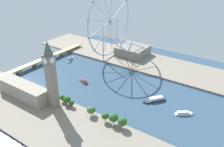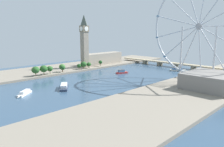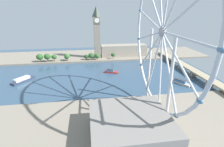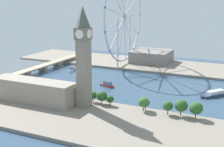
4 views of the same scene
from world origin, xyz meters
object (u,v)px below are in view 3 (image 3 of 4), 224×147
object	(u,v)px
parliament_block	(124,50)
ferris_wheel	(162,33)
river_bridge	(188,68)
tour_boat_2	(23,80)
tour_boat_0	(181,82)
tour_boat_1	(111,71)
clock_tower	(97,32)
riverside_hall	(130,127)

from	to	relation	value
parliament_block	ferris_wheel	bearing A→B (deg)	-3.31
river_bridge	tour_boat_2	world-z (taller)	river_bridge
parliament_block	tour_boat_2	xyz separation A→B (m)	(101.39, -155.47, -11.14)
ferris_wheel	tour_boat_0	size ratio (longest dim) A/B	4.70
tour_boat_1	tour_boat_2	size ratio (longest dim) A/B	0.68
clock_tower	tour_boat_2	world-z (taller)	clock_tower
clock_tower	riverside_hall	size ratio (longest dim) A/B	1.65
clock_tower	tour_boat_1	distance (m)	91.31
clock_tower	tour_boat_0	size ratio (longest dim) A/B	3.18
tour_boat_0	tour_boat_1	distance (m)	98.07
tour_boat_0	tour_boat_1	size ratio (longest dim) A/B	1.31
tour_boat_1	tour_boat_2	bearing A→B (deg)	-151.99
parliament_block	ferris_wheel	world-z (taller)	ferris_wheel
tour_boat_2	tour_boat_0	bearing A→B (deg)	-64.05
parliament_block	riverside_hall	world-z (taller)	parliament_block
clock_tower	tour_boat_0	distance (m)	168.69
parliament_block	tour_boat_2	bearing A→B (deg)	-56.89
river_bridge	clock_tower	bearing A→B (deg)	-124.63
parliament_block	tour_boat_1	distance (m)	93.89
ferris_wheel	riverside_hall	xyz separation A→B (m)	(33.39, -32.05, -60.58)
river_bridge	tour_boat_0	xyz separation A→B (m)	(40.05, -32.88, -4.05)
tour_boat_1	clock_tower	bearing A→B (deg)	121.09
clock_tower	river_bridge	world-z (taller)	clock_tower
ferris_wheel	river_bridge	world-z (taller)	ferris_wheel
river_bridge	tour_boat_1	distance (m)	115.99
clock_tower	tour_boat_1	bearing A→B (deg)	10.71
riverside_hall	river_bridge	size ratio (longest dim) A/B	0.26
river_bridge	tour_boat_2	bearing A→B (deg)	-89.37
clock_tower	parliament_block	distance (m)	64.05
tour_boat_1	tour_boat_2	distance (m)	119.46
river_bridge	tour_boat_0	bearing A→B (deg)	-39.38
parliament_block	riverside_hall	xyz separation A→B (m)	(228.30, -43.34, -1.91)
ferris_wheel	clock_tower	bearing A→B (deg)	-167.78
clock_tower	riverside_hall	xyz separation A→B (m)	(218.96, 8.15, -38.85)
ferris_wheel	tour_boat_2	xyz separation A→B (m)	(-93.52, -144.19, -69.80)
ferris_wheel	tour_boat_0	bearing A→B (deg)	134.77
ferris_wheel	parliament_block	bearing A→B (deg)	176.69
river_bridge	tour_boat_2	size ratio (longest dim) A/B	6.51
riverside_hall	tour_boat_2	xyz separation A→B (m)	(-126.91, -112.13, -9.22)
clock_tower	tour_boat_0	world-z (taller)	clock_tower
clock_tower	riverside_hall	distance (m)	222.53
ferris_wheel	tour_boat_1	xyz separation A→B (m)	(-109.39, -25.79, -69.96)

